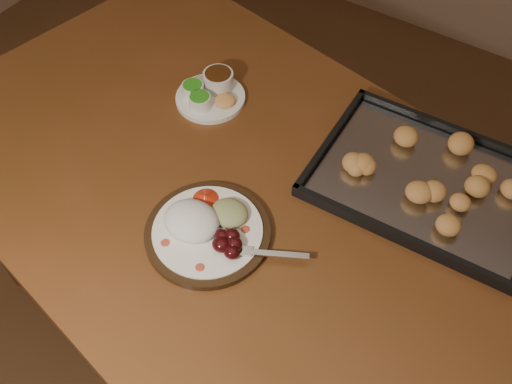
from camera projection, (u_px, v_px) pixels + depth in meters
The scene contains 4 objects.
dining_table at pixel (245, 214), 1.27m from camera, with size 1.65×1.17×0.75m.
dinner_plate at pixel (206, 227), 1.11m from camera, with size 0.32×0.25×0.06m.
condiment_saucer at pixel (210, 92), 1.34m from camera, with size 0.17×0.17×0.06m.
baking_tray at pixel (427, 180), 1.19m from camera, with size 0.47×0.36×0.05m.
Camera 1 is at (0.37, -0.36, 1.69)m, focal length 40.00 mm.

